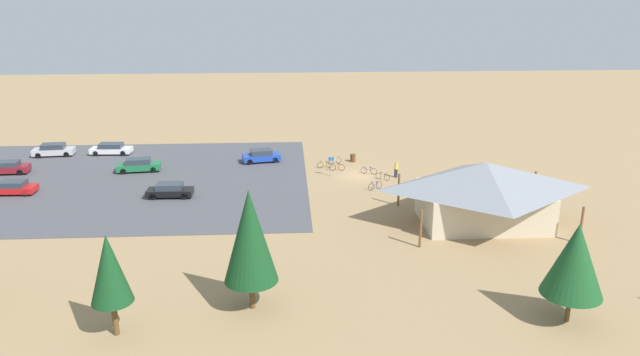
% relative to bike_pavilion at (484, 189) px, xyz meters
% --- Properties ---
extents(ground, '(160.00, 160.00, 0.00)m').
position_rel_bike_pavilion_xyz_m(ground, '(8.92, -14.24, -3.11)').
color(ground, '#9E7F56').
rests_on(ground, ground).
extents(parking_lot_asphalt, '(43.90, 30.08, 0.05)m').
position_rel_bike_pavilion_xyz_m(parking_lot_asphalt, '(36.49, -13.72, -3.09)').
color(parking_lot_asphalt, '#4C4C51').
rests_on(parking_lot_asphalt, ground).
extents(bike_pavilion, '(13.18, 9.76, 5.41)m').
position_rel_bike_pavilion_xyz_m(bike_pavilion, '(0.00, 0.00, 0.00)').
color(bike_pavilion, beige).
rests_on(bike_pavilion, ground).
extents(trash_bin, '(0.60, 0.60, 0.90)m').
position_rel_bike_pavilion_xyz_m(trash_bin, '(8.96, -19.38, -2.66)').
color(trash_bin, brown).
rests_on(trash_bin, ground).
extents(lot_sign, '(0.56, 0.08, 2.20)m').
position_rel_bike_pavilion_xyz_m(lot_sign, '(11.90, -14.05, -1.70)').
color(lot_sign, '#99999E').
rests_on(lot_sign, ground).
extents(pine_midwest, '(3.63, 3.63, 6.38)m').
position_rel_bike_pavilion_xyz_m(pine_midwest, '(-0.20, 15.95, 1.00)').
color(pine_midwest, brown).
rests_on(pine_midwest, ground).
extents(pine_mideast, '(2.40, 2.40, 6.31)m').
position_rel_bike_pavilion_xyz_m(pine_mideast, '(26.71, 15.83, 1.09)').
color(pine_mideast, brown).
rests_on(pine_mideast, ground).
extents(pine_far_west, '(3.37, 3.37, 7.89)m').
position_rel_bike_pavilion_xyz_m(pine_far_west, '(18.92, 13.22, 1.79)').
color(pine_far_west, brown).
rests_on(pine_far_west, ground).
extents(bicycle_orange_edge_north, '(1.71, 0.48, 0.90)m').
position_rel_bike_pavilion_xyz_m(bicycle_orange_edge_north, '(11.10, -15.96, -2.72)').
color(bicycle_orange_edge_north, black).
rests_on(bicycle_orange_edge_north, ground).
extents(bicycle_purple_lone_west, '(1.69, 0.65, 0.82)m').
position_rel_bike_pavilion_xyz_m(bicycle_purple_lone_west, '(7.78, -14.56, -2.74)').
color(bicycle_purple_lone_west, black).
rests_on(bicycle_purple_lone_west, ground).
extents(bicycle_silver_near_sign, '(1.37, 0.99, 0.84)m').
position_rel_bike_pavilion_xyz_m(bicycle_silver_near_sign, '(6.59, -12.44, -2.75)').
color(bicycle_silver_near_sign, black).
rests_on(bicycle_silver_near_sign, ground).
extents(bicycle_white_yard_right, '(1.59, 0.74, 0.82)m').
position_rel_bike_pavilion_xyz_m(bicycle_white_yard_right, '(11.12, -18.61, -2.76)').
color(bicycle_white_yard_right, black).
rests_on(bicycle_white_yard_right, ground).
extents(bicycle_black_front_row, '(1.58, 0.75, 0.86)m').
position_rel_bike_pavilion_xyz_m(bicycle_black_front_row, '(-7.41, -8.96, -2.72)').
color(bicycle_black_front_row, black).
rests_on(bicycle_black_front_row, ground).
extents(bicycle_green_mid_cluster, '(0.63, 1.55, 0.78)m').
position_rel_bike_pavilion_xyz_m(bicycle_green_mid_cluster, '(-4.61, -12.56, -2.76)').
color(bicycle_green_mid_cluster, black).
rests_on(bicycle_green_mid_cluster, ground).
extents(bicycle_blue_yard_left, '(1.53, 0.98, 0.90)m').
position_rel_bike_pavilion_xyz_m(bicycle_blue_yard_left, '(7.84, -9.32, -2.72)').
color(bicycle_blue_yard_left, black).
rests_on(bicycle_blue_yard_left, ground).
extents(bicycle_yellow_yard_center, '(1.69, 0.48, 0.81)m').
position_rel_bike_pavilion_xyz_m(bicycle_yellow_yard_center, '(12.38, -17.05, -2.75)').
color(bicycle_yellow_yard_center, black).
rests_on(bicycle_yellow_yard_center, ground).
extents(car_green_near_entry, '(4.77, 2.25, 1.48)m').
position_rel_bike_pavilion_xyz_m(car_green_near_entry, '(32.72, -16.76, -2.34)').
color(car_green_near_entry, '#1E6B3D').
rests_on(car_green_near_entry, parking_lot_asphalt).
extents(car_silver_mid_lot, '(4.79, 2.25, 1.48)m').
position_rel_bike_pavilion_xyz_m(car_silver_mid_lot, '(44.26, -23.80, -2.34)').
color(car_silver_mid_lot, '#BCBCC1').
rests_on(car_silver_mid_lot, parking_lot_asphalt).
extents(car_black_front_row, '(4.37, 1.81, 1.38)m').
position_rel_bike_pavilion_xyz_m(car_black_front_row, '(27.82, -8.11, -2.38)').
color(car_black_front_row, black).
rests_on(car_black_front_row, parking_lot_asphalt).
extents(car_red_back_corner, '(4.26, 1.99, 1.31)m').
position_rel_bike_pavilion_xyz_m(car_red_back_corner, '(43.22, -9.96, -2.41)').
color(car_red_back_corner, red).
rests_on(car_red_back_corner, parking_lot_asphalt).
extents(car_blue_end_stall, '(4.54, 2.62, 1.46)m').
position_rel_bike_pavilion_xyz_m(car_blue_end_stall, '(19.49, -19.77, -2.34)').
color(car_blue_end_stall, '#1E42B2').
rests_on(car_blue_end_stall, parking_lot_asphalt).
extents(car_white_second_row, '(4.86, 2.04, 1.34)m').
position_rel_bike_pavilion_xyz_m(car_white_second_row, '(37.63, -24.14, -2.39)').
color(car_white_second_row, white).
rests_on(car_white_second_row, parking_lot_asphalt).
extents(car_maroon_by_curb, '(4.60, 2.03, 1.38)m').
position_rel_bike_pavilion_xyz_m(car_maroon_by_curb, '(46.69, -16.77, -2.37)').
color(car_maroon_by_curb, maroon).
rests_on(car_maroon_by_curb, parking_lot_asphalt).
extents(visitor_near_lot, '(0.39, 0.36, 1.69)m').
position_rel_bike_pavilion_xyz_m(visitor_near_lot, '(5.06, -13.25, -2.23)').
color(visitor_near_lot, '#2D3347').
rests_on(visitor_near_lot, ground).
extents(visitor_crossing_yard, '(0.40, 0.38, 1.76)m').
position_rel_bike_pavilion_xyz_m(visitor_crossing_yard, '(-2.78, -11.36, -2.19)').
color(visitor_crossing_yard, '#2D3347').
rests_on(visitor_crossing_yard, ground).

